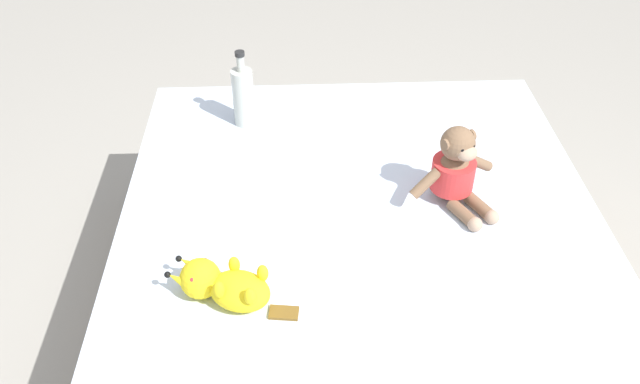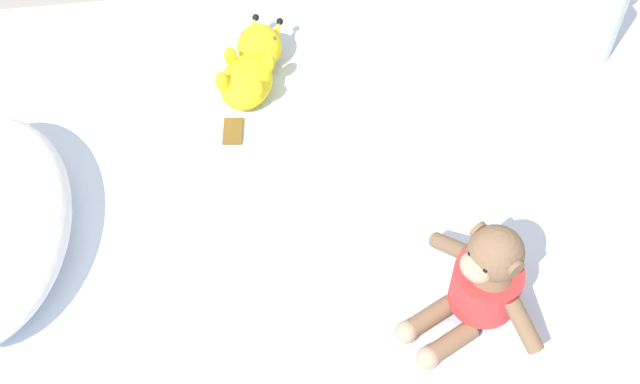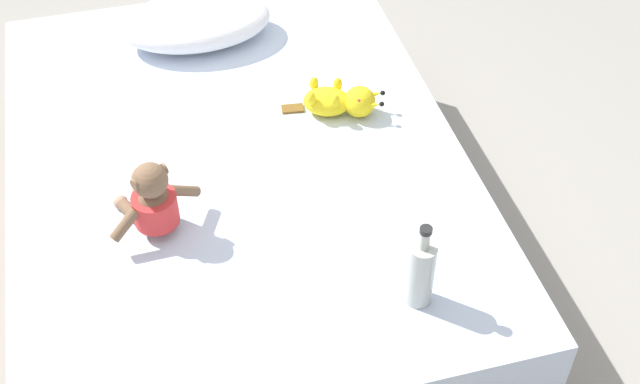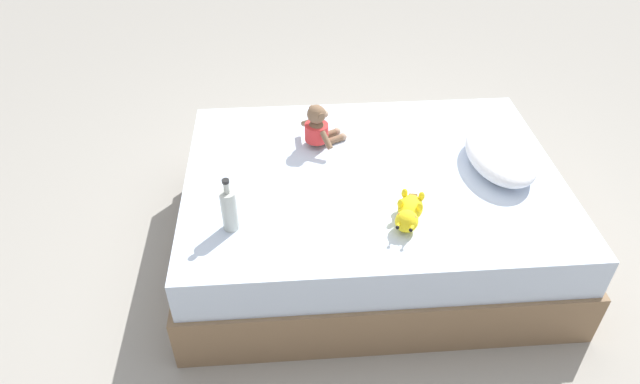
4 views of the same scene
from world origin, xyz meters
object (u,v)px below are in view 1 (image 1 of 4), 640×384
at_px(plush_yellow_creature, 223,285).
at_px(plush_monkey, 456,172).
at_px(bed, 364,327).
at_px(glass_bottle, 243,96).

bearing_deg(plush_yellow_creature, plush_monkey, -150.75).
relative_size(bed, glass_bottle, 7.18).
distance_m(bed, plush_monkey, 0.51).
xyz_separation_m(bed, plush_monkey, (-0.27, -0.25, 0.35)).
height_order(bed, plush_yellow_creature, plush_yellow_creature).
xyz_separation_m(bed, plush_yellow_creature, (0.36, 0.10, 0.30)).
relative_size(bed, plush_yellow_creature, 5.88).
height_order(plush_monkey, glass_bottle, glass_bottle).
xyz_separation_m(plush_yellow_creature, glass_bottle, (-0.02, -0.77, 0.06)).
xyz_separation_m(plush_monkey, plush_yellow_creature, (0.63, 0.35, -0.05)).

